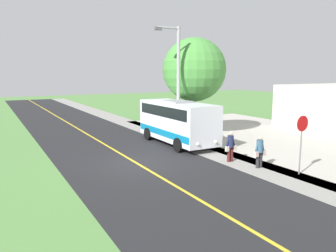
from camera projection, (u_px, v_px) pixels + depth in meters
ground_plane at (137, 164)px, 17.76m from camera, size 120.00×120.00×0.00m
road_surface at (137, 163)px, 17.76m from camera, size 8.00×100.00×0.01m
sidewalk at (214, 152)px, 20.26m from camera, size 2.40×100.00×0.01m
parking_lot_surface at (332, 149)px, 21.13m from camera, size 14.00×36.00×0.01m
road_centre_line at (137, 163)px, 17.76m from camera, size 0.16×100.00×0.00m
shuttle_bus_front at (177, 120)px, 22.53m from camera, size 2.65×7.14×3.01m
pedestrian_with_bags at (260, 151)px, 16.84m from camera, size 0.72×0.34×1.69m
pedestrian_waiting at (230, 146)px, 18.00m from camera, size 0.72×0.34×1.70m
stop_sign at (302, 135)px, 15.54m from camera, size 0.76×0.07×2.88m
street_light_pole at (177, 80)px, 22.87m from camera, size 1.97×0.24×8.04m
tree_curbside at (194, 70)px, 25.35m from camera, size 4.93×4.93×7.60m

